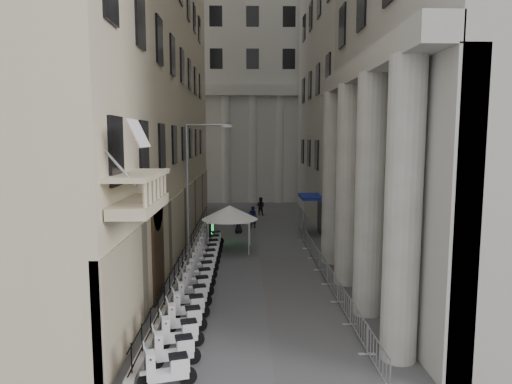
{
  "coord_description": "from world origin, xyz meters",
  "views": [
    {
      "loc": [
        -0.9,
        -8.51,
        7.44
      ],
      "look_at": [
        -0.29,
        15.85,
        4.5
      ],
      "focal_mm": 32.0,
      "sensor_mm": 36.0,
      "label": 1
    }
  ],
  "objects_px": {
    "info_kiosk": "(210,230)",
    "pedestrian_b": "(260,206)",
    "street_lamp": "(193,182)",
    "pedestrian_a": "(253,217)",
    "security_tent": "(229,213)"
  },
  "relations": [
    {
      "from": "info_kiosk",
      "to": "pedestrian_b",
      "type": "relative_size",
      "value": 1.13
    },
    {
      "from": "street_lamp",
      "to": "pedestrian_a",
      "type": "bearing_deg",
      "value": 74.3
    },
    {
      "from": "info_kiosk",
      "to": "pedestrian_b",
      "type": "bearing_deg",
      "value": 75.53
    },
    {
      "from": "pedestrian_a",
      "to": "pedestrian_b",
      "type": "distance_m",
      "value": 6.1
    },
    {
      "from": "security_tent",
      "to": "pedestrian_a",
      "type": "distance_m",
      "value": 7.73
    },
    {
      "from": "security_tent",
      "to": "pedestrian_b",
      "type": "relative_size",
      "value": 2.11
    },
    {
      "from": "info_kiosk",
      "to": "pedestrian_a",
      "type": "distance_m",
      "value": 6.42
    },
    {
      "from": "security_tent",
      "to": "info_kiosk",
      "type": "relative_size",
      "value": 1.88
    },
    {
      "from": "security_tent",
      "to": "street_lamp",
      "type": "xyz_separation_m",
      "value": [
        -1.94,
        -3.53,
        2.37
      ]
    },
    {
      "from": "street_lamp",
      "to": "info_kiosk",
      "type": "distance_m",
      "value": 6.56
    },
    {
      "from": "street_lamp",
      "to": "pedestrian_a",
      "type": "xyz_separation_m",
      "value": [
        3.63,
        10.9,
        -3.97
      ]
    },
    {
      "from": "info_kiosk",
      "to": "pedestrian_a",
      "type": "relative_size",
      "value": 1.09
    },
    {
      "from": "info_kiosk",
      "to": "street_lamp",
      "type": "bearing_deg",
      "value": -92.17
    },
    {
      "from": "street_lamp",
      "to": "info_kiosk",
      "type": "height_order",
      "value": "street_lamp"
    },
    {
      "from": "info_kiosk",
      "to": "pedestrian_a",
      "type": "bearing_deg",
      "value": 65.48
    }
  ]
}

